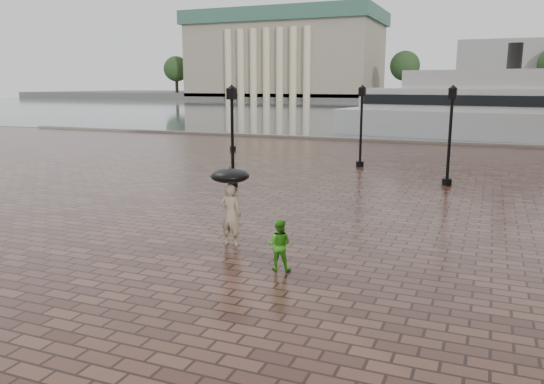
{
  "coord_description": "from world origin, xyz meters",
  "views": [
    {
      "loc": [
        4.69,
        -11.27,
        4.55
      ],
      "look_at": [
        -1.21,
        3.05,
        1.4
      ],
      "focal_mm": 35.0,
      "sensor_mm": 36.0,
      "label": 1
    }
  ],
  "objects_px": {
    "child_pedestrian": "(279,245)",
    "adult_pedestrian": "(231,215)",
    "street_lamps": "(367,126)",
    "ferry_near": "(474,110)"
  },
  "relations": [
    {
      "from": "child_pedestrian",
      "to": "adult_pedestrian",
      "type": "bearing_deg",
      "value": -43.39
    },
    {
      "from": "street_lamps",
      "to": "adult_pedestrian",
      "type": "height_order",
      "value": "street_lamps"
    },
    {
      "from": "adult_pedestrian",
      "to": "street_lamps",
      "type": "bearing_deg",
      "value": -90.91
    },
    {
      "from": "ferry_near",
      "to": "adult_pedestrian",
      "type": "bearing_deg",
      "value": -89.01
    },
    {
      "from": "adult_pedestrian",
      "to": "child_pedestrian",
      "type": "distance_m",
      "value": 2.51
    },
    {
      "from": "street_lamps",
      "to": "child_pedestrian",
      "type": "bearing_deg",
      "value": -84.51
    },
    {
      "from": "adult_pedestrian",
      "to": "child_pedestrian",
      "type": "xyz_separation_m",
      "value": [
        2.06,
        -1.41,
        -0.25
      ]
    },
    {
      "from": "ferry_near",
      "to": "street_lamps",
      "type": "bearing_deg",
      "value": -94.09
    },
    {
      "from": "child_pedestrian",
      "to": "ferry_near",
      "type": "xyz_separation_m",
      "value": [
        3.19,
        37.53,
        1.72
      ]
    },
    {
      "from": "adult_pedestrian",
      "to": "ferry_near",
      "type": "distance_m",
      "value": 36.53
    }
  ]
}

